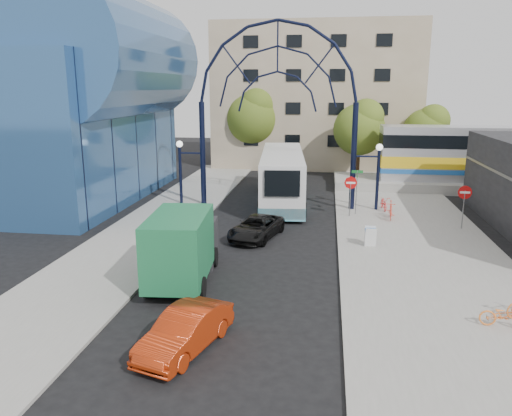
% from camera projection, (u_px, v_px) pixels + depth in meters
% --- Properties ---
extents(ground, '(120.00, 120.00, 0.00)m').
position_uv_depth(ground, '(241.00, 288.00, 20.25)').
color(ground, black).
rests_on(ground, ground).
extents(sidewalk_east, '(8.00, 56.00, 0.12)m').
position_uv_depth(sidewalk_east, '(426.00, 263.00, 22.98)').
color(sidewalk_east, gray).
rests_on(sidewalk_east, ground).
extents(plaza_west, '(5.00, 50.00, 0.12)m').
position_uv_depth(plaza_west, '(141.00, 237.00, 26.90)').
color(plaza_west, gray).
rests_on(plaza_west, ground).
extents(gateway_arch, '(13.64, 0.44, 12.10)m').
position_uv_depth(gateway_arch, '(277.00, 77.00, 31.70)').
color(gateway_arch, black).
rests_on(gateway_arch, ground).
extents(stop_sign, '(0.80, 0.07, 2.50)m').
position_uv_depth(stop_sign, '(351.00, 186.00, 30.66)').
color(stop_sign, slate).
rests_on(stop_sign, sidewalk_east).
extents(do_not_enter_sign, '(0.76, 0.07, 2.48)m').
position_uv_depth(do_not_enter_sign, '(465.00, 197.00, 27.89)').
color(do_not_enter_sign, slate).
rests_on(do_not_enter_sign, sidewalk_east).
extents(street_name_sign, '(0.70, 0.70, 2.80)m').
position_uv_depth(street_name_sign, '(357.00, 183.00, 31.15)').
color(street_name_sign, slate).
rests_on(street_name_sign, sidewalk_east).
extents(sandwich_board, '(0.55, 0.61, 0.99)m').
position_uv_depth(sandwich_board, '(371.00, 234.00, 25.05)').
color(sandwich_board, white).
rests_on(sandwich_board, sidewalk_east).
extents(transit_hall, '(16.50, 18.00, 14.50)m').
position_uv_depth(transit_hall, '(63.00, 105.00, 35.21)').
color(transit_hall, '#2C5488').
rests_on(transit_hall, ground).
extents(apartment_block, '(20.00, 12.10, 14.00)m').
position_uv_depth(apartment_block, '(316.00, 96.00, 51.96)').
color(apartment_block, tan).
rests_on(apartment_block, ground).
extents(tree_north_a, '(4.48, 4.48, 7.00)m').
position_uv_depth(tree_north_a, '(361.00, 127.00, 43.26)').
color(tree_north_a, '#382314').
rests_on(tree_north_a, ground).
extents(tree_north_b, '(5.12, 5.12, 8.00)m').
position_uv_depth(tree_north_b, '(254.00, 115.00, 48.33)').
color(tree_north_b, '#382314').
rests_on(tree_north_b, ground).
extents(tree_north_c, '(4.16, 4.16, 6.50)m').
position_uv_depth(tree_north_c, '(428.00, 129.00, 44.43)').
color(tree_north_c, '#382314').
rests_on(tree_north_c, ground).
extents(city_bus, '(3.95, 12.92, 3.50)m').
position_uv_depth(city_bus, '(282.00, 176.00, 35.20)').
color(city_bus, silver).
rests_on(city_bus, ground).
extents(green_truck, '(2.73, 6.16, 3.03)m').
position_uv_depth(green_truck, '(183.00, 246.00, 20.78)').
color(green_truck, black).
rests_on(green_truck, ground).
extents(black_suv, '(2.97, 4.66, 1.20)m').
position_uv_depth(black_suv, '(256.00, 227.00, 26.79)').
color(black_suv, black).
rests_on(black_suv, ground).
extents(red_sedan, '(2.44, 4.14, 1.29)m').
position_uv_depth(red_sedan, '(185.00, 331.00, 15.34)').
color(red_sedan, '#A22709').
rests_on(red_sedan, ground).
extents(bike_near_a, '(0.73, 1.72, 0.88)m').
position_uv_depth(bike_near_a, '(384.00, 203.00, 32.61)').
color(bike_near_a, '#FA3232').
rests_on(bike_near_a, sidewalk_east).
extents(bike_near_b, '(0.66, 1.81, 1.07)m').
position_uv_depth(bike_near_b, '(391.00, 210.00, 30.35)').
color(bike_near_b, '#FB4632').
rests_on(bike_near_b, sidewalk_east).
extents(bike_far_a, '(1.68, 0.78, 0.85)m').
position_uv_depth(bike_far_a, '(505.00, 316.00, 16.58)').
color(bike_far_a, orange).
rests_on(bike_far_a, sidewalk_east).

